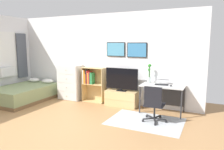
{
  "coord_description": "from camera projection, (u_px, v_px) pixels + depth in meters",
  "views": [
    {
      "loc": [
        3.17,
        -3.35,
        1.81
      ],
      "look_at": [
        0.83,
        1.5,
        1.0
      ],
      "focal_mm": 33.88,
      "sensor_mm": 36.0,
      "label": 1
    }
  ],
  "objects": [
    {
      "name": "ground_plane",
      "position": [
        48.0,
        127.0,
        4.61
      ],
      "size": [
        7.2,
        7.2,
        0.0
      ],
      "primitive_type": "plane",
      "color": "#A87A4C"
    },
    {
      "name": "wall_back_with_posters",
      "position": [
        101.0,
        58.0,
        6.57
      ],
      "size": [
        6.12,
        0.09,
        2.7
      ],
      "color": "white",
      "rests_on": "ground_plane"
    },
    {
      "name": "area_rug",
      "position": [
        145.0,
        121.0,
        4.95
      ],
      "size": [
        1.7,
        1.2,
        0.01
      ],
      "primitive_type": "cube",
      "color": "#B2B7BC",
      "rests_on": "ground_plane"
    },
    {
      "name": "bed",
      "position": [
        25.0,
        93.0,
        6.74
      ],
      "size": [
        1.42,
        2.05,
        0.6
      ],
      "rotation": [
        0.0,
        0.0,
        0.03
      ],
      "color": "brown",
      "rests_on": "ground_plane"
    },
    {
      "name": "dresser",
      "position": [
        71.0,
        82.0,
        6.87
      ],
      "size": [
        0.77,
        0.46,
        1.13
      ],
      "color": "silver",
      "rests_on": "ground_plane"
    },
    {
      "name": "bookshelf",
      "position": [
        92.0,
        81.0,
        6.59
      ],
      "size": [
        0.73,
        0.3,
        1.07
      ],
      "color": "tan",
      "rests_on": "ground_plane"
    },
    {
      "name": "tv_stand",
      "position": [
        122.0,
        98.0,
        6.16
      ],
      "size": [
        0.94,
        0.41,
        0.45
      ],
      "color": "tan",
      "rests_on": "ground_plane"
    },
    {
      "name": "television",
      "position": [
        122.0,
        80.0,
        6.06
      ],
      "size": [
        0.98,
        0.16,
        0.66
      ],
      "color": "black",
      "rests_on": "tv_stand"
    },
    {
      "name": "desk",
      "position": [
        163.0,
        90.0,
        5.57
      ],
      "size": [
        1.1,
        0.62,
        0.74
      ],
      "color": "silver",
      "rests_on": "ground_plane"
    },
    {
      "name": "office_chair",
      "position": [
        154.0,
        103.0,
        4.84
      ],
      "size": [
        0.56,
        0.58,
        0.86
      ],
      "rotation": [
        0.0,
        0.0,
        0.01
      ],
      "color": "#232326",
      "rests_on": "ground_plane"
    },
    {
      "name": "laptop",
      "position": [
        162.0,
        82.0,
        5.54
      ],
      "size": [
        0.41,
        0.43,
        0.16
      ],
      "rotation": [
        0.0,
        0.0,
        0.11
      ],
      "color": "#B7B7BC",
      "rests_on": "desk"
    },
    {
      "name": "computer_mouse",
      "position": [
        171.0,
        86.0,
        5.33
      ],
      "size": [
        0.06,
        0.1,
        0.03
      ],
      "primitive_type": "ellipsoid",
      "color": "#262628",
      "rests_on": "desk"
    },
    {
      "name": "bamboo_vase",
      "position": [
        149.0,
        73.0,
        5.78
      ],
      "size": [
        0.1,
        0.1,
        0.52
      ],
      "color": "silver",
      "rests_on": "desk"
    }
  ]
}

